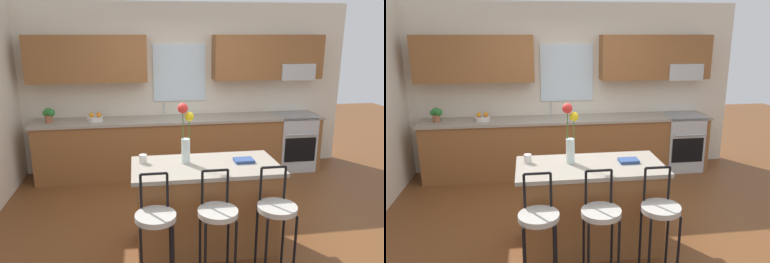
{
  "view_description": "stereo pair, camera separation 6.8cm",
  "coord_description": "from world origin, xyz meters",
  "views": [
    {
      "loc": [
        -0.7,
        -3.97,
        2.22
      ],
      "look_at": [
        -0.02,
        0.55,
        1.0
      ],
      "focal_mm": 34.49,
      "sensor_mm": 36.0,
      "label": 1
    },
    {
      "loc": [
        -0.64,
        -3.98,
        2.22
      ],
      "look_at": [
        -0.02,
        0.55,
        1.0
      ],
      "focal_mm": 34.49,
      "sensor_mm": 36.0,
      "label": 2
    }
  ],
  "objects": [
    {
      "name": "ground_plane",
      "position": [
        0.0,
        0.0,
        0.0
      ],
      "size": [
        14.0,
        14.0,
        0.0
      ],
      "primitive_type": "plane",
      "color": "brown"
    },
    {
      "name": "back_wall_assembly",
      "position": [
        0.04,
        1.98,
        1.51
      ],
      "size": [
        5.6,
        0.5,
        2.7
      ],
      "color": "beige",
      "rests_on": "ground"
    },
    {
      "name": "counter_run",
      "position": [
        -0.0,
        1.7,
        0.47
      ],
      "size": [
        4.56,
        0.64,
        0.92
      ],
      "color": "brown",
      "rests_on": "ground"
    },
    {
      "name": "sink_faucet",
      "position": [
        -0.27,
        1.84,
        1.06
      ],
      "size": [
        0.02,
        0.13,
        0.23
      ],
      "color": "#B7BABC",
      "rests_on": "counter_run"
    },
    {
      "name": "oven_range",
      "position": [
        1.88,
        1.68,
        0.46
      ],
      "size": [
        0.6,
        0.64,
        0.92
      ],
      "color": "#B7BABC",
      "rests_on": "ground"
    },
    {
      "name": "kitchen_island",
      "position": [
        -0.03,
        -0.48,
        0.46
      ],
      "size": [
        1.5,
        0.75,
        0.92
      ],
      "color": "brown",
      "rests_on": "ground"
    },
    {
      "name": "bar_stool_near",
      "position": [
        -0.58,
        -1.06,
        0.64
      ],
      "size": [
        0.36,
        0.36,
        1.04
      ],
      "color": "black",
      "rests_on": "ground"
    },
    {
      "name": "bar_stool_middle",
      "position": [
        -0.03,
        -1.06,
        0.64
      ],
      "size": [
        0.36,
        0.36,
        1.04
      ],
      "color": "black",
      "rests_on": "ground"
    },
    {
      "name": "bar_stool_far",
      "position": [
        0.52,
        -1.06,
        0.64
      ],
      "size": [
        0.36,
        0.36,
        1.04
      ],
      "color": "black",
      "rests_on": "ground"
    },
    {
      "name": "flower_vase",
      "position": [
        -0.22,
        -0.4,
        1.25
      ],
      "size": [
        0.16,
        0.11,
        0.63
      ],
      "color": "silver",
      "rests_on": "kitchen_island"
    },
    {
      "name": "mug_ceramic",
      "position": [
        -0.66,
        -0.33,
        0.97
      ],
      "size": [
        0.08,
        0.08,
        0.09
      ],
      "primitive_type": "cylinder",
      "color": "silver",
      "rests_on": "kitchen_island"
    },
    {
      "name": "cookbook",
      "position": [
        0.38,
        -0.45,
        0.94
      ],
      "size": [
        0.2,
        0.15,
        0.03
      ],
      "primitive_type": "cube",
      "color": "navy",
      "rests_on": "kitchen_island"
    },
    {
      "name": "fruit_bowl_oranges",
      "position": [
        -1.34,
        1.7,
        0.96
      ],
      "size": [
        0.24,
        0.24,
        0.13
      ],
      "color": "silver",
      "rests_on": "counter_run"
    },
    {
      "name": "potted_plant_small",
      "position": [
        -2.02,
        1.7,
        1.05
      ],
      "size": [
        0.19,
        0.13,
        0.22
      ],
      "color": "#9E5B3D",
      "rests_on": "counter_run"
    }
  ]
}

